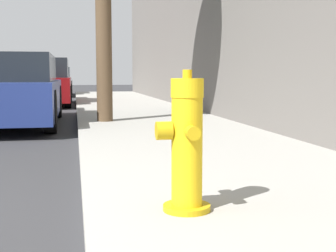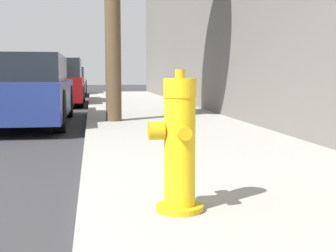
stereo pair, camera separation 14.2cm
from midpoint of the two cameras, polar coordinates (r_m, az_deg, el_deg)
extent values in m
cube|color=#99968E|center=(2.97, 15.98, -11.24)|extent=(2.70, 40.00, 0.13)
cylinder|color=#C39C11|center=(2.87, 0.86, -9.91)|extent=(0.29, 0.29, 0.04)
cylinder|color=yellow|center=(2.80, 0.87, -3.15)|extent=(0.19, 0.19, 0.65)
cylinder|color=yellow|center=(2.76, 0.88, 4.67)|extent=(0.20, 0.20, 0.11)
cylinder|color=#C39C11|center=(2.76, 0.89, 6.36)|extent=(0.06, 0.06, 0.05)
cylinder|color=#C39C11|center=(2.65, 1.48, -0.84)|extent=(0.08, 0.08, 0.08)
cylinder|color=#C39C11|center=(2.91, 0.33, -0.20)|extent=(0.08, 0.08, 0.08)
cylinder|color=#C39C11|center=(2.75, -1.97, -0.57)|extent=(0.09, 0.11, 0.11)
cube|color=navy|center=(9.20, -19.15, 3.24)|extent=(1.75, 4.56, 0.63)
cube|color=black|center=(9.01, -19.44, 6.69)|extent=(1.61, 2.51, 0.48)
cylinder|color=black|center=(10.55, -13.79, 2.91)|extent=(0.20, 0.70, 0.70)
cylinder|color=black|center=(7.73, -14.68, 1.70)|extent=(0.20, 0.70, 0.70)
cube|color=maroon|center=(14.82, -15.39, 4.41)|extent=(1.73, 4.16, 0.68)
cube|color=black|center=(14.65, -15.51, 6.82)|extent=(1.59, 2.29, 0.56)
cylinder|color=black|center=(16.19, -17.83, 3.77)|extent=(0.20, 0.62, 0.62)
cylinder|color=black|center=(16.09, -12.26, 3.92)|extent=(0.20, 0.62, 0.62)
cylinder|color=black|center=(13.63, -19.05, 3.31)|extent=(0.20, 0.62, 0.62)
cylinder|color=black|center=(13.51, -12.43, 3.48)|extent=(0.20, 0.62, 0.62)
cube|color=#B7B7BC|center=(21.37, -14.28, 4.88)|extent=(1.80, 4.28, 0.60)
cube|color=black|center=(21.19, -14.35, 6.32)|extent=(1.66, 2.35, 0.47)
cylinder|color=black|center=(22.75, -16.18, 4.53)|extent=(0.20, 0.67, 0.67)
cylinder|color=black|center=(22.67, -12.02, 4.64)|extent=(0.20, 0.67, 0.67)
cylinder|color=black|center=(20.11, -16.81, 4.31)|extent=(0.20, 0.67, 0.67)
cylinder|color=black|center=(20.02, -12.11, 4.43)|extent=(0.20, 0.67, 0.67)
cylinder|color=brown|center=(8.33, -8.35, 11.94)|extent=(0.28, 0.28, 3.29)
camera|label=1|loc=(0.07, -91.02, -0.11)|focal=50.00mm
camera|label=2|loc=(0.07, 88.98, 0.11)|focal=50.00mm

